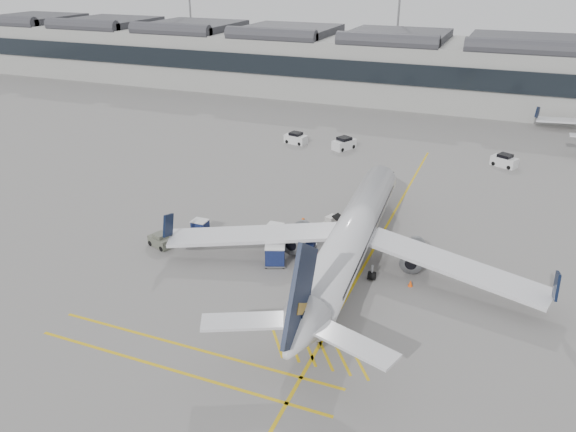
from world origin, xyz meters
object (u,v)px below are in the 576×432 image
at_px(belt_loader, 339,227).
at_px(baggage_cart_a, 275,255).
at_px(ramp_agent_a, 303,227).
at_px(ramp_agent_b, 317,263).
at_px(pushback_tug, 161,241).
at_px(airliner_main, 351,237).

height_order(belt_loader, baggage_cart_a, baggage_cart_a).
distance_m(ramp_agent_a, ramp_agent_b, 7.09).
xyz_separation_m(belt_loader, ramp_agent_a, (-2.89, -2.23, 0.44)).
xyz_separation_m(ramp_agent_b, pushback_tug, (-15.17, -0.93, -0.35)).
bearing_deg(pushback_tug, ramp_agent_a, 50.46).
height_order(belt_loader, pushback_tug, belt_loader).
bearing_deg(ramp_agent_b, airliner_main, -154.40).
distance_m(airliner_main, pushback_tug, 17.94).
height_order(airliner_main, ramp_agent_a, airliner_main).
bearing_deg(ramp_agent_a, pushback_tug, 167.38).
height_order(airliner_main, belt_loader, airliner_main).
bearing_deg(ramp_agent_a, ramp_agent_b, -104.12).
bearing_deg(pushback_tug, belt_loader, 51.80).
height_order(airliner_main, pushback_tug, airliner_main).
bearing_deg(airliner_main, ramp_agent_a, 142.30).
bearing_deg(airliner_main, pushback_tug, -173.48).
relative_size(baggage_cart_a, ramp_agent_a, 1.20).
bearing_deg(airliner_main, ramp_agent_b, -141.43).
bearing_deg(ramp_agent_a, belt_loader, -6.27).
relative_size(belt_loader, baggage_cart_a, 1.92).
relative_size(airliner_main, ramp_agent_a, 19.12).
distance_m(airliner_main, ramp_agent_b, 3.70).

